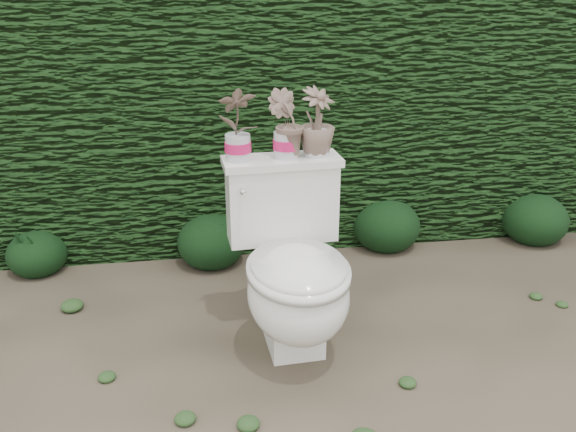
{
  "coord_description": "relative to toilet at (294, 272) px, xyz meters",
  "views": [
    {
      "loc": [
        -0.59,
        -2.04,
        1.51
      ],
      "look_at": [
        -0.23,
        0.3,
        0.55
      ],
      "focal_mm": 38.0,
      "sensor_mm": 36.0,
      "label": 1
    }
  ],
  "objects": [
    {
      "name": "ground",
      "position": [
        0.23,
        -0.16,
        -0.36
      ],
      "size": [
        60.0,
        60.0,
        0.0
      ],
      "primitive_type": "plane",
      "color": "brown",
      "rests_on": "ground"
    },
    {
      "name": "hedge",
      "position": [
        0.23,
        1.44,
        0.44
      ],
      "size": [
        8.0,
        1.0,
        1.6
      ],
      "primitive_type": "cube",
      "color": "#1C4115",
      "rests_on": "ground"
    },
    {
      "name": "toilet",
      "position": [
        0.0,
        0.0,
        0.0
      ],
      "size": [
        0.51,
        0.7,
        0.78
      ],
      "rotation": [
        0.0,
        0.0,
        0.06
      ],
      "color": "white",
      "rests_on": "ground"
    },
    {
      "name": "potted_plant_left",
      "position": [
        -0.2,
        0.23,
        0.57
      ],
      "size": [
        0.17,
        0.13,
        0.29
      ],
      "primitive_type": "imported",
      "rotation": [
        0.0,
        0.0,
        3.33
      ],
      "color": "#2D7C26",
      "rests_on": "toilet"
    },
    {
      "name": "potted_plant_center",
      "position": [
        0.01,
        0.24,
        0.56
      ],
      "size": [
        0.18,
        0.16,
        0.27
      ],
      "primitive_type": "imported",
      "rotation": [
        0.0,
        0.0,
        2.8
      ],
      "color": "#2D7C26",
      "rests_on": "toilet"
    },
    {
      "name": "potted_plant_right",
      "position": [
        0.14,
        0.25,
        0.56
      ],
      "size": [
        0.21,
        0.21,
        0.27
      ],
      "primitive_type": "imported",
      "rotation": [
        0.0,
        0.0,
        0.62
      ],
      "color": "#2D7C26",
      "rests_on": "toilet"
    },
    {
      "name": "liriope_clump_1",
      "position": [
        -1.25,
        0.91,
        -0.23
      ],
      "size": [
        0.31,
        0.31,
        0.25
      ],
      "primitive_type": "ellipsoid",
      "color": "black",
      "rests_on": "ground"
    },
    {
      "name": "liriope_clump_2",
      "position": [
        -0.32,
        0.87,
        -0.21
      ],
      "size": [
        0.37,
        0.37,
        0.3
      ],
      "primitive_type": "ellipsoid",
      "color": "black",
      "rests_on": "ground"
    },
    {
      "name": "liriope_clump_3",
      "position": [
        0.7,
        0.93,
        -0.2
      ],
      "size": [
        0.39,
        0.39,
        0.31
      ],
      "primitive_type": "ellipsoid",
      "color": "black",
      "rests_on": "ground"
    },
    {
      "name": "liriope_clump_4",
      "position": [
        1.6,
        0.89,
        -0.2
      ],
      "size": [
        0.38,
        0.38,
        0.31
      ],
      "primitive_type": "ellipsoid",
      "color": "black",
      "rests_on": "ground"
    }
  ]
}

